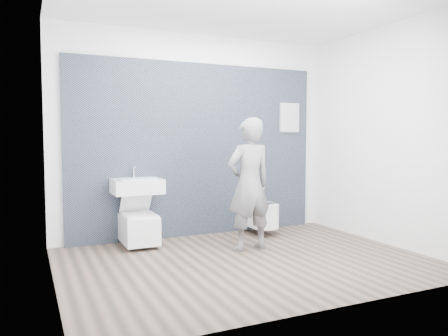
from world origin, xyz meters
name	(u,v)px	position (x,y,z in m)	size (l,w,h in m)	color
ground	(246,261)	(0.00, 0.00, 0.00)	(4.00, 4.00, 0.00)	brown
room_shell	(247,104)	(0.00, 0.00, 1.74)	(4.00, 4.00, 4.00)	white
tile_wall	(199,234)	(0.00, 1.47, 0.00)	(3.60, 0.06, 2.40)	black
washbasin	(137,186)	(-0.93, 1.21, 0.76)	(0.61, 0.46, 0.46)	white
toilet_square	(139,227)	(-0.93, 1.14, 0.25)	(0.41, 0.59, 0.71)	white
toilet_rounded	(262,215)	(0.83, 1.12, 0.27)	(0.37, 0.63, 0.34)	white
info_placard	(288,226)	(1.48, 1.43, 0.00)	(0.33, 0.03, 0.44)	white
visitor	(249,184)	(0.26, 0.43, 0.81)	(0.59, 0.39, 1.61)	gray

